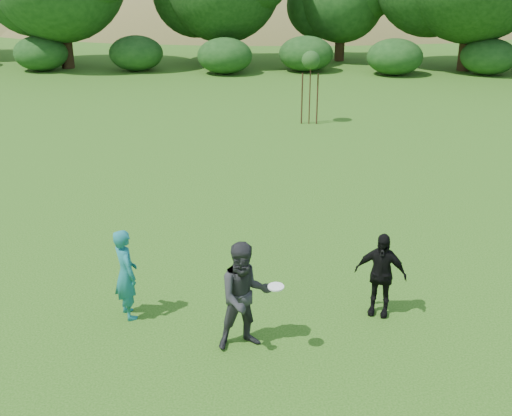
{
  "coord_description": "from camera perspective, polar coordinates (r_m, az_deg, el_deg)",
  "views": [
    {
      "loc": [
        1.05,
        -10.09,
        6.36
      ],
      "look_at": [
        0.0,
        3.0,
        1.1
      ],
      "focal_mm": 45.0,
      "sensor_mm": 36.0,
      "label": 1
    }
  ],
  "objects": [
    {
      "name": "player_teal",
      "position": [
        12.04,
        -11.49,
        -5.76
      ],
      "size": [
        0.71,
        0.76,
        1.75
      ],
      "primitive_type": "imported",
      "rotation": [
        0.0,
        0.0,
        2.17
      ],
      "color": "#196C72",
      "rests_on": "ground"
    },
    {
      "name": "player_grey",
      "position": [
        10.89,
        -1.0,
        -7.84
      ],
      "size": [
        1.14,
        1.02,
        1.94
      ],
      "primitive_type": "imported",
      "rotation": [
        0.0,
        0.0,
        0.36
      ],
      "color": "#2A2A2C",
      "rests_on": "ground"
    },
    {
      "name": "ground",
      "position": [
        11.97,
        -1.16,
        -10.26
      ],
      "size": [
        120.0,
        120.0,
        0.0
      ],
      "primitive_type": "plane",
      "color": "#19470C",
      "rests_on": "ground"
    },
    {
      "name": "sapling",
      "position": [
        25.32,
        4.89,
        12.79
      ],
      "size": [
        0.7,
        0.7,
        2.85
      ],
      "color": "#3B2417",
      "rests_on": "ground"
    },
    {
      "name": "frisbee",
      "position": [
        10.53,
        1.78,
        -7.01
      ],
      "size": [
        0.27,
        0.27,
        0.04
      ],
      "color": "white",
      "rests_on": "ground"
    },
    {
      "name": "player_black",
      "position": [
        12.12,
        11.0,
        -5.8
      ],
      "size": [
        1.03,
        0.64,
        1.64
      ],
      "primitive_type": "imported",
      "rotation": [
        0.0,
        0.0,
        -0.26
      ],
      "color": "black",
      "rests_on": "ground"
    },
    {
      "name": "hillside",
      "position": [
        80.67,
        3.34,
        8.65
      ],
      "size": [
        150.0,
        72.0,
        52.0
      ],
      "color": "olive",
      "rests_on": "ground"
    }
  ]
}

